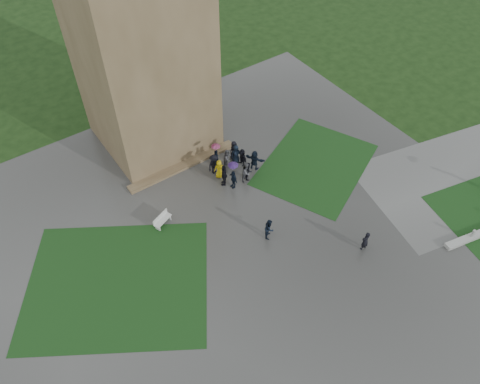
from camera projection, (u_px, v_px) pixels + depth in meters
ground at (266, 262)px, 29.93m from camera, size 120.00×120.00×0.00m
plaza at (248, 241)px, 31.03m from camera, size 34.00×34.00×0.02m
lawn_inset_left at (117, 283)px, 28.84m from camera, size 14.10×13.46×0.01m
lawn_inset_right at (315, 164)px, 35.98m from camera, size 11.12×10.15×0.01m
tower at (138, 35)px, 31.65m from camera, size 8.00×8.00×18.00m
tower_plinth at (183, 166)px, 35.73m from camera, size 9.00×0.80×0.22m
bench at (162, 220)px, 31.71m from camera, size 1.50×0.97×0.83m
visitor_cluster at (233, 164)px, 34.79m from camera, size 4.01×3.55×2.39m
pedestrian_mid at (269, 228)px, 30.75m from camera, size 0.87×0.86×1.60m
pedestrian_near at (365, 241)px, 30.04m from camera, size 0.60×0.40×1.61m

